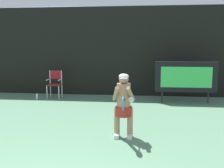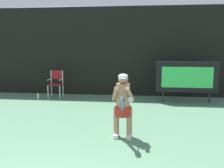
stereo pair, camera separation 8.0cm
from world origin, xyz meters
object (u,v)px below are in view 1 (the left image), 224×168
Objects in this scene: scoreboard at (186,77)px; tennis_player at (124,103)px; umpire_chair at (55,82)px; water_bottle at (37,97)px; tennis_racket at (123,103)px.

tennis_player is at bearing -117.54° from scoreboard.
scoreboard reaches higher than umpire_chair.
umpire_chair is 5.16m from tennis_player.
tennis_player reaches higher than water_bottle.
tennis_racket is at bearing -114.22° from scoreboard.
scoreboard is 5.66m from water_bottle.
umpire_chair is (-5.03, 0.34, -0.33)m from scoreboard.
umpire_chair is 4.08× the size of water_bottle.
water_bottle is (-5.60, -0.12, -0.82)m from scoreboard.
scoreboard reaches higher than water_bottle.
umpire_chair is 1.79× the size of tennis_racket.
scoreboard is 1.49× the size of tennis_player.
scoreboard is 3.65× the size of tennis_racket.
water_bottle is at bearing -141.33° from umpire_chair.
scoreboard is 8.30× the size of water_bottle.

